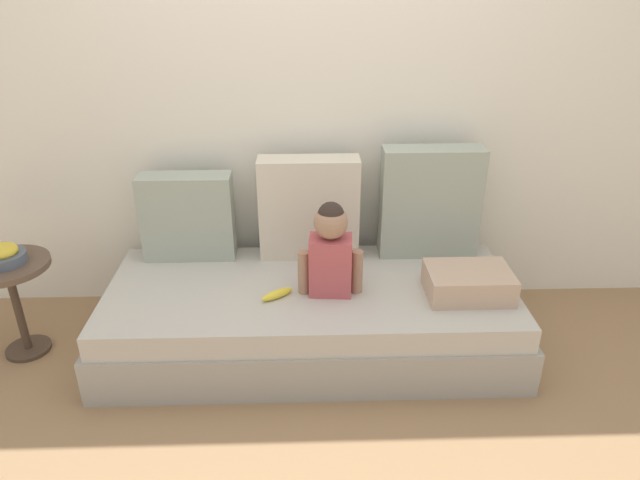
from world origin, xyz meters
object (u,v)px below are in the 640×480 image
object	(u,v)px
throw_pillow_center	(309,208)
folded_blanket	(468,282)
throw_pillow_right	(430,202)
fruit_bowl	(3,256)
toddler	(331,249)
banana	(277,294)
throw_pillow_left	(188,217)
side_table	(11,284)
couch	(311,316)

from	to	relation	value
throw_pillow_center	folded_blanket	distance (m)	0.91
throw_pillow_center	throw_pillow_right	bearing A→B (deg)	0.00
folded_blanket	fruit_bowl	distance (m)	2.23
fruit_bowl	toddler	bearing A→B (deg)	-2.31
banana	throw_pillow_left	bearing A→B (deg)	136.85
throw_pillow_center	folded_blanket	xyz separation A→B (m)	(0.76, -0.45, -0.21)
throw_pillow_right	side_table	bearing A→B (deg)	-170.83
throw_pillow_center	throw_pillow_right	size ratio (longest dim) A/B	0.92
couch	throw_pillow_left	xyz separation A→B (m)	(-0.64, 0.34, 0.42)
banana	side_table	xyz separation A→B (m)	(-1.30, 0.11, 0.01)
toddler	banana	world-z (taller)	toddler
throw_pillow_right	side_table	xyz separation A→B (m)	(-2.11, -0.34, -0.27)
couch	folded_blanket	distance (m)	0.81
throw_pillow_right	toddler	size ratio (longest dim) A/B	1.27
throw_pillow_left	fruit_bowl	size ratio (longest dim) A/B	2.37
banana	folded_blanket	world-z (taller)	folded_blanket
throw_pillow_right	fruit_bowl	world-z (taller)	throw_pillow_right
couch	throw_pillow_left	world-z (taller)	throw_pillow_left
banana	couch	bearing A→B (deg)	34.98
throw_pillow_left	toddler	world-z (taller)	toddler
throw_pillow_center	toddler	xyz separation A→B (m)	(0.10, -0.40, -0.04)
throw_pillow_center	banana	world-z (taller)	throw_pillow_center
side_table	fruit_bowl	distance (m)	0.16
toddler	throw_pillow_right	bearing A→B (deg)	36.38
banana	folded_blanket	distance (m)	0.92
banana	fruit_bowl	bearing A→B (deg)	175.11
throw_pillow_left	toddler	distance (m)	0.84
throw_pillow_right	toddler	distance (m)	0.68
throw_pillow_center	banana	bearing A→B (deg)	-109.65
couch	throw_pillow_left	bearing A→B (deg)	152.22
couch	throw_pillow_center	xyz separation A→B (m)	(0.00, 0.34, 0.46)
couch	banana	bearing A→B (deg)	-145.02
banana	folded_blanket	size ratio (longest dim) A/B	0.42
couch	folded_blanket	size ratio (longest dim) A/B	5.19
throw_pillow_center	toddler	world-z (taller)	throw_pillow_center
side_table	couch	bearing A→B (deg)	0.05
throw_pillow_right	banana	size ratio (longest dim) A/B	3.51
couch	throw_pillow_right	bearing A→B (deg)	27.78
couch	fruit_bowl	world-z (taller)	fruit_bowl
fruit_bowl	throw_pillow_left	bearing A→B (deg)	22.52
toddler	folded_blanket	bearing A→B (deg)	-3.91
throw_pillow_center	toddler	distance (m)	0.42
toddler	folded_blanket	distance (m)	0.68
couch	throw_pillow_right	size ratio (longest dim) A/B	3.48
throw_pillow_left	throw_pillow_right	world-z (taller)	throw_pillow_right
throw_pillow_left	throw_pillow_center	world-z (taller)	throw_pillow_center
toddler	throw_pillow_left	bearing A→B (deg)	151.38
throw_pillow_left	throw_pillow_right	distance (m)	1.29
banana	side_table	world-z (taller)	side_table
couch	throw_pillow_right	world-z (taller)	throw_pillow_right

